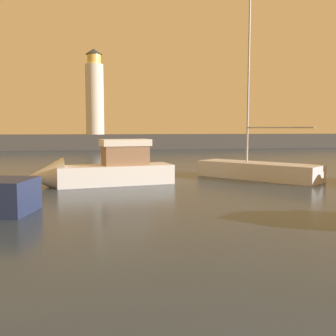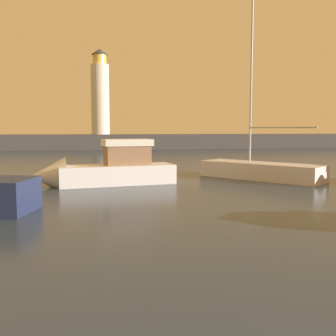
{
  "view_description": "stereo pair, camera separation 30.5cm",
  "coord_description": "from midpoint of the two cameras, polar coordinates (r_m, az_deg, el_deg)",
  "views": [
    {
      "loc": [
        -2.39,
        -1.96,
        3.06
      ],
      "look_at": [
        0.83,
        14.26,
        1.42
      ],
      "focal_mm": 42.46,
      "sensor_mm": 36.0,
      "label": 1
    },
    {
      "loc": [
        -2.09,
        -2.02,
        3.06
      ],
      "look_at": [
        0.83,
        14.26,
        1.42
      ],
      "focal_mm": 42.46,
      "sensor_mm": 36.0,
      "label": 2
    }
  ],
  "objects": [
    {
      "name": "motorboat_3",
      "position": [
        22.01,
        -10.25,
        -0.32
      ],
      "size": [
        7.98,
        3.17,
        2.88
      ],
      "color": "white",
      "rests_on": "ground_plane"
    },
    {
      "name": "sailboat_moored",
      "position": [
        24.92,
        12.4,
        -0.21
      ],
      "size": [
        6.33,
        7.27,
        12.89
      ],
      "color": "silver",
      "rests_on": "ground_plane"
    },
    {
      "name": "ground_plane",
      "position": [
        31.28,
        -7.05,
        -0.01
      ],
      "size": [
        220.0,
        220.0,
        0.0
      ],
      "primitive_type": "plane",
      "color": "#2D3D51"
    },
    {
      "name": "breakwater",
      "position": [
        60.19,
        -9.09,
        3.73
      ],
      "size": [
        91.3,
        4.01,
        2.23
      ],
      "primitive_type": "cube",
      "color": "#423F3D",
      "rests_on": "ground_plane"
    },
    {
      "name": "lighthouse",
      "position": [
        60.33,
        -10.64,
        10.37
      ],
      "size": [
        2.64,
        2.64,
        12.45
      ],
      "color": "silver",
      "rests_on": "breakwater"
    }
  ]
}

